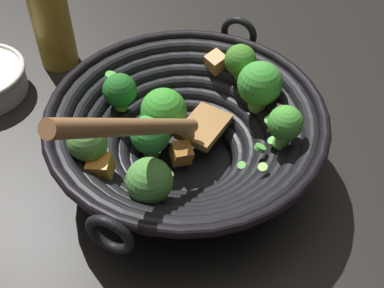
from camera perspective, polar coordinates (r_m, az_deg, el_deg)
ground_plane at (r=0.69m, az=-0.59°, el=-2.49°), size 4.00×4.00×0.00m
wok at (r=0.64m, az=-0.69°, el=1.44°), size 0.40×0.35×0.25m
cooking_oil_bottle at (r=0.83m, az=-15.41°, el=13.45°), size 0.06×0.06×0.21m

